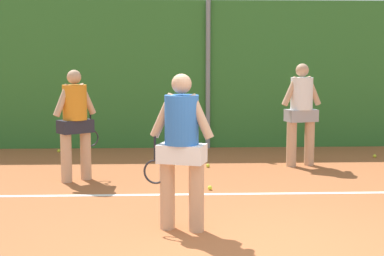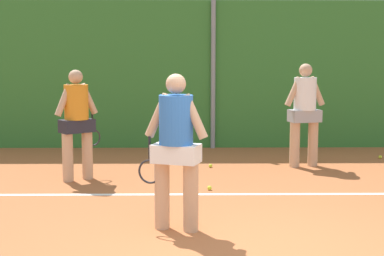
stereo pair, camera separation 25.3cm
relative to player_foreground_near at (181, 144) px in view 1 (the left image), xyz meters
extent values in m
plane|color=#A85B33|center=(0.70, 1.07, -1.00)|extent=(29.17, 29.17, 0.00)
cube|color=#33702D|center=(0.70, 5.99, 0.57)|extent=(18.96, 0.25, 3.14)
cylinder|color=gray|center=(0.70, 5.82, 0.61)|extent=(0.10, 0.10, 3.23)
cube|color=white|center=(0.70, 1.66, -1.00)|extent=(13.86, 0.10, 0.01)
cylinder|color=tan|center=(0.17, -0.06, -0.61)|extent=(0.17, 0.17, 0.79)
cylinder|color=tan|center=(-0.16, 0.06, -0.61)|extent=(0.17, 0.17, 0.79)
cube|color=white|center=(0.00, 0.00, -0.11)|extent=(0.59, 0.46, 0.21)
cylinder|color=blue|center=(0.00, 0.00, 0.27)|extent=(0.38, 0.38, 0.56)
sphere|color=tan|center=(0.00, 0.00, 0.67)|extent=(0.23, 0.23, 0.23)
cylinder|color=tan|center=(0.21, -0.07, 0.31)|extent=(0.31, 0.18, 0.53)
cylinder|color=tan|center=(-0.20, 0.07, 0.31)|extent=(0.31, 0.18, 0.53)
cylinder|color=black|center=(-0.30, 0.05, -0.06)|extent=(0.03, 0.03, 0.28)
torus|color=#26262B|center=(-0.30, 0.05, -0.33)|extent=(0.28, 0.11, 0.28)
cylinder|color=tan|center=(-1.75, 2.55, -0.62)|extent=(0.17, 0.17, 0.77)
cylinder|color=tan|center=(-1.48, 2.76, -0.62)|extent=(0.17, 0.17, 0.77)
cube|color=#23232D|center=(-1.62, 2.66, -0.13)|extent=(0.59, 0.55, 0.21)
cylinder|color=orange|center=(-1.62, 2.66, 0.25)|extent=(0.38, 0.38, 0.55)
sphere|color=tan|center=(-1.62, 2.66, 0.65)|extent=(0.22, 0.22, 0.22)
cylinder|color=tan|center=(-1.79, 2.53, 0.29)|extent=(0.28, 0.23, 0.53)
cylinder|color=tan|center=(-1.44, 2.79, 0.29)|extent=(0.28, 0.23, 0.53)
cylinder|color=black|center=(-1.41, 2.88, -0.08)|extent=(0.03, 0.03, 0.28)
torus|color=#26262B|center=(-1.41, 2.88, -0.35)|extent=(0.24, 0.19, 0.28)
cylinder|color=tan|center=(2.06, 3.71, -0.60)|extent=(0.18, 0.18, 0.81)
cylinder|color=tan|center=(2.41, 3.80, -0.60)|extent=(0.18, 0.18, 0.81)
cube|color=#99999E|center=(2.24, 3.75, -0.09)|extent=(0.60, 0.44, 0.22)
cylinder|color=white|center=(2.24, 3.75, 0.31)|extent=(0.40, 0.40, 0.57)
sphere|color=tan|center=(2.24, 3.75, 0.72)|extent=(0.23, 0.23, 0.23)
cylinder|color=tan|center=(2.02, 3.70, 0.35)|extent=(0.32, 0.17, 0.54)
cylinder|color=tan|center=(2.45, 3.81, 0.35)|extent=(0.32, 0.17, 0.54)
sphere|color=#CCDB33|center=(0.47, 1.94, -0.97)|extent=(0.07, 0.07, 0.07)
sphere|color=#CCDB33|center=(-2.41, 5.36, -0.97)|extent=(0.07, 0.07, 0.07)
sphere|color=#CCDB33|center=(0.56, 3.65, -0.97)|extent=(0.07, 0.07, 0.07)
sphere|color=#CCDB33|center=(3.88, 4.50, -0.97)|extent=(0.07, 0.07, 0.07)
camera|label=1|loc=(-0.14, -6.41, 1.00)|focal=53.82mm
camera|label=2|loc=(0.11, -6.42, 1.00)|focal=53.82mm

